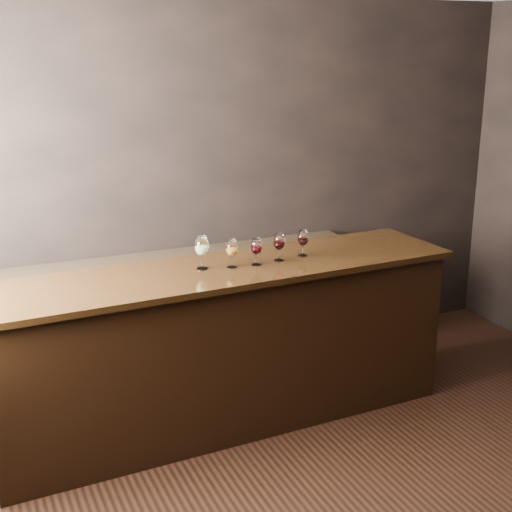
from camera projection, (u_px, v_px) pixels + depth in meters
name	position (u px, v px, depth m)	size (l,w,h in m)	color
ground	(375.00, 508.00, 3.93)	(5.00, 5.00, 0.00)	black
room_shell	(339.00, 185.00, 3.41)	(5.02, 4.52, 2.81)	black
bar_counter	(225.00, 350.00, 4.69)	(3.01, 0.65, 1.05)	black
bar_top	(224.00, 271.00, 4.53)	(3.11, 0.72, 0.04)	black
back_bar_shelf	(188.00, 315.00, 5.42)	(2.65, 0.40, 0.95)	black
glass_white	(202.00, 247.00, 4.46)	(0.09, 0.09, 0.21)	white
glass_amber	(232.00, 249.00, 4.49)	(0.08, 0.08, 0.18)	white
glass_red_a	(256.00, 247.00, 4.55)	(0.07, 0.07, 0.18)	white
glass_red_b	(279.00, 242.00, 4.64)	(0.08, 0.08, 0.18)	white
glass_red_c	(303.00, 239.00, 4.75)	(0.07, 0.07, 0.17)	white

